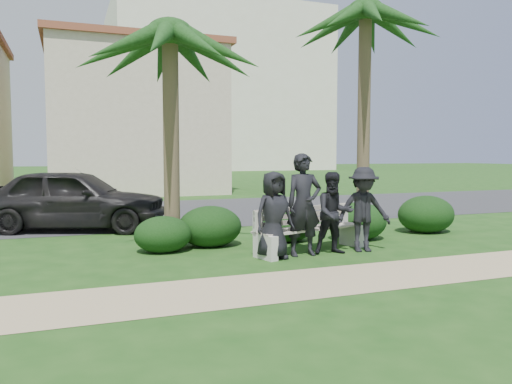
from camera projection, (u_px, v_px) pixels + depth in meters
ground at (310, 255)px, 9.40m from camera, size 160.00×160.00×0.00m
footpath at (362, 277)px, 7.73m from camera, size 30.00×1.60×0.01m
asphalt_street at (202, 211)px, 16.86m from camera, size 160.00×8.00×0.01m
stucco_bldg_right at (133, 120)px, 25.56m from camera, size 8.40×8.40×7.30m
hotel_tower at (215, 66)px, 64.63m from camera, size 26.00×18.00×37.30m
park_bench at (311, 232)px, 9.76m from camera, size 2.57×1.19×0.85m
man_a at (274, 215)px, 9.05m from camera, size 0.86×0.64×1.60m
man_b at (304, 205)px, 9.33m from camera, size 0.71×0.48×1.92m
man_c at (334, 213)px, 9.50m from camera, size 0.85×0.71×1.57m
man_d at (363, 209)px, 9.74m from camera, size 1.19×0.85×1.66m
hedge_a at (163, 233)px, 9.72m from camera, size 1.11×0.92×0.73m
hedge_b at (210, 225)px, 10.34m from camera, size 1.33×1.10×0.87m
hedge_c at (287, 224)px, 10.89m from camera, size 1.18×0.97×0.77m
hedge_e at (358, 220)px, 11.15m from camera, size 1.32×1.09×0.86m
hedge_f at (426, 213)px, 12.20m from camera, size 1.43×1.18×0.93m
palm_left at (170, 35)px, 9.85m from camera, size 3.00×3.00×5.22m
palm_right at (366, 14)px, 12.45m from camera, size 3.00×3.00×6.41m
car_a at (74, 199)px, 12.50m from camera, size 4.93×3.26×1.56m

